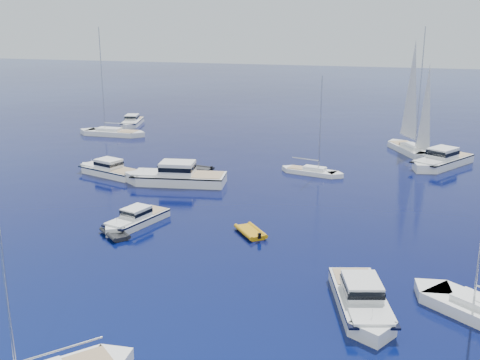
{
  "coord_description": "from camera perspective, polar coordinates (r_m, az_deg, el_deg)",
  "views": [
    {
      "loc": [
        17.35,
        -27.45,
        17.85
      ],
      "look_at": [
        1.54,
        25.68,
        2.2
      ],
      "focal_mm": 42.95,
      "sensor_mm": 36.0,
      "label": 1
    }
  ],
  "objects": [
    {
      "name": "motor_cruiser_distant",
      "position": [
        76.03,
        19.29,
        1.29
      ],
      "size": [
        8.97,
        11.56,
        3.0
      ],
      "primitive_type": null,
      "rotation": [
        0.0,
        0.0,
        2.59
      ],
      "color": "white",
      "rests_on": "ground"
    },
    {
      "name": "tender_yellow",
      "position": [
        49.45,
        1.05,
        -5.4
      ],
      "size": [
        3.89,
        4.13,
        0.95
      ],
      "primitive_type": null,
      "rotation": [
        0.0,
        0.0,
        0.68
      ],
      "color": "#C4890B",
      "rests_on": "ground"
    },
    {
      "name": "motor_cruiser_left",
      "position": [
        52.46,
        -10.32,
        -4.4
      ],
      "size": [
        4.34,
        8.14,
        2.04
      ],
      "primitive_type": null,
      "rotation": [
        0.0,
        0.0,
        2.88
      ],
      "color": "white",
      "rests_on": "ground"
    },
    {
      "name": "ground",
      "position": [
        37.06,
        -14.14,
        -13.56
      ],
      "size": [
        400.0,
        400.0,
        0.0
      ],
      "primitive_type": "plane",
      "color": "#091A55",
      "rests_on": "ground"
    },
    {
      "name": "sailboat_centre",
      "position": [
        68.75,
        7.16,
        0.59
      ],
      "size": [
        8.47,
        3.86,
        12.06
      ],
      "primitive_type": null,
      "rotation": [
        0.0,
        0.0,
        4.49
      ],
      "color": "white",
      "rests_on": "ground"
    },
    {
      "name": "sailboat_sails_r",
      "position": [
        82.68,
        16.58,
        2.63
      ],
      "size": [
        8.2,
        12.0,
        17.5
      ],
      "primitive_type": null,
      "rotation": [
        0.0,
        0.0,
        3.62
      ],
      "color": "white",
      "rests_on": "ground"
    },
    {
      "name": "tender_grey_near",
      "position": [
        50.15,
        -12.3,
        -5.47
      ],
      "size": [
        3.8,
        3.61,
        0.95
      ],
      "primitive_type": null,
      "rotation": [
        0.0,
        0.0,
        4.02
      ],
      "color": "black",
      "rests_on": "ground"
    },
    {
      "name": "motor_cruiser_horizon",
      "position": [
        101.67,
        -10.66,
        5.38
      ],
      "size": [
        4.8,
        9.2,
        2.31
      ],
      "primitive_type": null,
      "rotation": [
        0.0,
        0.0,
        3.39
      ],
      "color": "white",
      "rests_on": "ground"
    },
    {
      "name": "motor_cruiser_far_l",
      "position": [
        69.78,
        -12.96,
        0.53
      ],
      "size": [
        9.7,
        5.59,
        2.43
      ],
      "primitive_type": null,
      "rotation": [
        0.0,
        0.0,
        1.25
      ],
      "color": "white",
      "rests_on": "ground"
    },
    {
      "name": "tender_grey_far",
      "position": [
        70.15,
        -4.35,
        0.98
      ],
      "size": [
        4.62,
        3.01,
        0.95
      ],
      "primitive_type": null,
      "rotation": [
        0.0,
        0.0,
        1.39
      ],
      "color": "black",
      "rests_on": "ground"
    },
    {
      "name": "motor_cruiser_centre",
      "position": [
        64.68,
        -6.4,
        -0.36
      ],
      "size": [
        12.72,
        5.66,
        3.22
      ],
      "primitive_type": null,
      "rotation": [
        0.0,
        0.0,
        1.73
      ],
      "color": "silver",
      "rests_on": "ground"
    },
    {
      "name": "sailboat_far_l",
      "position": [
        93.35,
        -12.58,
        4.36
      ],
      "size": [
        11.8,
        3.29,
        17.26
      ],
      "primitive_type": null,
      "rotation": [
        0.0,
        0.0,
        1.59
      ],
      "color": "white",
      "rests_on": "ground"
    },
    {
      "name": "motor_cruiser_right",
      "position": [
        38.2,
        11.94,
        -12.47
      ],
      "size": [
        5.58,
        10.19,
        2.56
      ],
      "primitive_type": null,
      "rotation": [
        0.0,
        0.0,
        3.42
      ],
      "color": "silver",
      "rests_on": "ground"
    }
  ]
}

